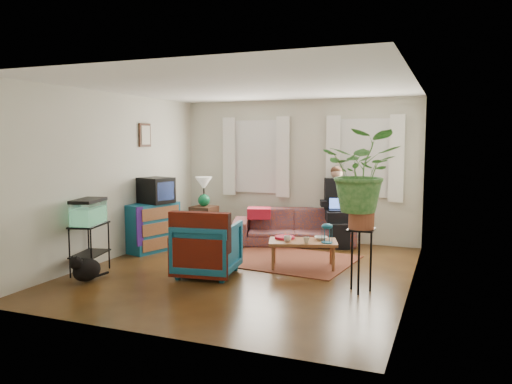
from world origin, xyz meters
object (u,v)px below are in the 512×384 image
at_px(side_table, 204,222).
at_px(dresser, 152,227).
at_px(aquarium_stand, 90,249).
at_px(sofa, 294,221).
at_px(plant_stand, 360,260).
at_px(coffee_table, 303,254).
at_px(armchair, 208,246).

bearing_deg(side_table, dresser, -105.22).
xyz_separation_m(dresser, aquarium_stand, (-0.01, -1.55, -0.06)).
bearing_deg(sofa, plant_stand, -75.26).
xyz_separation_m(sofa, plant_stand, (1.61, -2.43, -0.03)).
distance_m(aquarium_stand, coffee_table, 3.04).
bearing_deg(dresser, armchair, -16.76).
bearing_deg(plant_stand, coffee_table, 138.87).
bearing_deg(dresser, coffee_table, 12.63).
bearing_deg(coffee_table, armchair, -160.09).
distance_m(side_table, plant_stand, 4.05).
xyz_separation_m(side_table, plant_stand, (3.34, -2.28, 0.09)).
distance_m(sofa, aquarium_stand, 3.60).
height_order(armchair, coffee_table, armchair).
height_order(aquarium_stand, coffee_table, aquarium_stand).
relative_size(side_table, plant_stand, 0.78).
bearing_deg(plant_stand, dresser, 164.31).
height_order(side_table, aquarium_stand, aquarium_stand).
bearing_deg(dresser, sofa, 50.45).
height_order(dresser, coffee_table, dresser).
height_order(side_table, armchair, armchair).
bearing_deg(dresser, side_table, 91.13).
xyz_separation_m(aquarium_stand, armchair, (1.58, 0.52, 0.06)).
xyz_separation_m(side_table, aquarium_stand, (-0.35, -2.80, 0.04)).
bearing_deg(armchair, coffee_table, -150.56).
relative_size(side_table, armchair, 0.75).
xyz_separation_m(side_table, coffee_table, (2.36, -1.43, -0.11)).
xyz_separation_m(side_table, dresser, (-0.34, -1.25, 0.09)).
height_order(side_table, coffee_table, side_table).
xyz_separation_m(armchair, plant_stand, (2.11, -0.01, -0.02)).
bearing_deg(side_table, plant_stand, -34.36).
xyz_separation_m(sofa, armchair, (-0.49, -2.43, -0.01)).
distance_m(aquarium_stand, plant_stand, 3.73).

